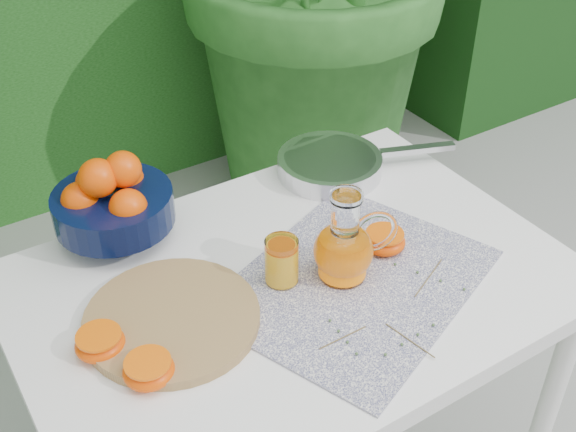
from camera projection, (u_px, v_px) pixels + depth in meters
white_table at (294, 310)px, 1.38m from camera, size 1.00×0.70×0.75m
placemat at (355, 282)px, 1.32m from camera, size 0.59×0.53×0.00m
cutting_board at (172, 319)px, 1.23m from camera, size 0.34×0.34×0.02m
fruit_bowl at (112, 200)px, 1.38m from camera, size 0.28×0.28×0.18m
juice_pitcher at (345, 248)px, 1.29m from camera, size 0.17×0.14×0.18m
juice_tumbler at (282, 262)px, 1.29m from camera, size 0.07×0.07×0.09m
saute_pan at (331, 164)px, 1.60m from camera, size 0.43×0.30×0.04m
orange_halves at (222, 313)px, 1.23m from camera, size 0.66×0.19×0.04m
thyme_sprigs at (397, 315)px, 1.24m from camera, size 0.33×0.22×0.01m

